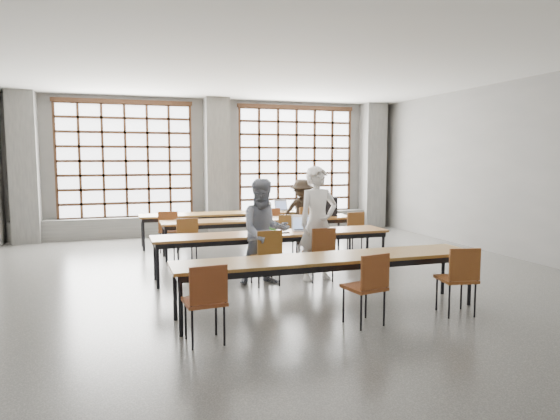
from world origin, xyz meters
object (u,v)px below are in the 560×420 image
object	(u,v)px
desk_row_b	(260,222)
phone	(285,233)
backpack	(330,206)
mouse	(326,229)
chair_front_left	(267,252)
laptop_back	(283,208)
desk_row_c	(273,236)
red_pouch	(204,297)
chair_mid_left	(186,236)
chair_near_mid	(368,282)
chair_front_right	(321,248)
chair_near_right	(459,274)
chair_mid_centre	(287,231)
chair_near_left	(206,296)
chair_back_left	(169,227)
chair_mid_right	(352,228)
chair_back_right	(305,221)
desk_row_a	(229,215)
student_female	(264,232)
green_box	(269,229)
desk_row_d	(330,261)
chair_back_mid	(270,223)
plastic_bag	(266,205)
student_male	(318,223)
student_back	(302,212)
laptop_front	(302,227)

from	to	relation	value
desk_row_b	phone	world-z (taller)	phone
backpack	mouse	bearing A→B (deg)	-91.85
chair_front_left	laptop_back	bearing A→B (deg)	68.46
desk_row_c	red_pouch	xyz separation A→B (m)	(-1.61, -2.71, -0.16)
chair_mid_left	chair_near_mid	world-z (taller)	same
chair_mid_left	chair_front_right	size ratio (longest dim) A/B	1.00
chair_front_left	chair_near_right	world-z (taller)	same
chair_mid_centre	backpack	size ratio (longest dim) A/B	2.20
chair_mid_left	mouse	distance (m)	2.61
chair_near_right	laptop_back	distance (m)	6.16
chair_near_left	phone	xyz separation A→B (m)	(1.79, 2.69, 0.20)
chair_back_left	chair_mid_right	size ratio (longest dim) A/B	1.00
chair_back_right	chair_mid_centre	distance (m)	1.59
chair_back_right	chair_near_right	size ratio (longest dim) A/B	1.00
desk_row_a	desk_row_c	xyz separation A→B (m)	(0.05, -3.25, 0.00)
mouse	chair_mid_left	bearing A→B (deg)	149.49
chair_mid_centre	laptop_back	distance (m)	2.16
chair_mid_left	student_female	distance (m)	2.07
chair_mid_left	green_box	size ratio (longest dim) A/B	3.52
desk_row_a	desk_row_d	xyz separation A→B (m)	(0.14, -5.41, 0.00)
chair_mid_left	desk_row_c	bearing A→B (deg)	-45.22
chair_back_mid	chair_near_right	xyz separation A→B (m)	(0.83, -5.41, 0.00)
mouse	plastic_bag	distance (m)	3.33
chair_back_right	student_male	world-z (taller)	student_male
chair_near_right	backpack	bearing A→B (deg)	86.05
chair_near_mid	green_box	xyz separation A→B (m)	(-0.35, 2.87, 0.24)
desk_row_d	chair_back_mid	distance (m)	4.83
chair_back_right	chair_front_left	xyz separation A→B (m)	(-1.86, -3.26, 0.00)
chair_near_left	student_male	world-z (taller)	student_male
chair_front_right	student_back	distance (m)	3.52
chair_back_mid	laptop_back	distance (m)	0.95
chair_back_right	red_pouch	bearing A→B (deg)	-120.78
chair_near_right	red_pouch	bearing A→B (deg)	178.60
student_back	mouse	bearing A→B (deg)	-82.05
desk_row_d	student_male	bearing A→B (deg)	72.77
student_female	laptop_front	xyz separation A→B (m)	(0.86, 0.61, -0.04)
mouse	phone	size ratio (longest dim) A/B	0.75
laptop_front	laptop_back	xyz separation A→B (m)	(0.72, 3.25, 0.00)
chair_front_right	student_male	xyz separation A→B (m)	(-0.00, 0.13, 0.39)
chair_front_left	laptop_back	xyz separation A→B (m)	(1.58, 3.99, 0.25)
chair_front_left	laptop_front	distance (m)	1.16
chair_front_left	chair_back_left	bearing A→B (deg)	109.82
mouse	red_pouch	size ratio (longest dim) A/B	0.49
laptop_back	phone	xyz separation A→B (m)	(-1.10, -3.46, -0.05)
chair_back_left	student_male	xyz separation A→B (m)	(2.07, -3.13, 0.39)
laptop_front	plastic_bag	world-z (taller)	plastic_bag
backpack	desk_row_a	bearing A→B (deg)	170.43
chair_mid_centre	chair_near_left	world-z (taller)	same
chair_front_left	chair_near_left	world-z (taller)	same
phone	mouse	bearing A→B (deg)	5.93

